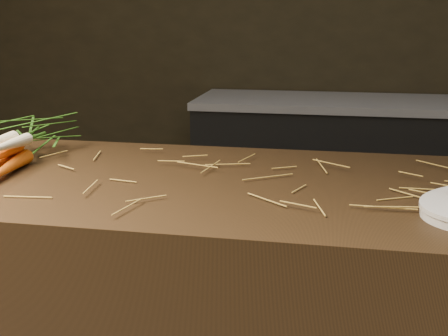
% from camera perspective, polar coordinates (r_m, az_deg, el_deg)
% --- Properties ---
extents(back_counter, '(1.82, 0.62, 0.84)m').
position_cam_1_polar(back_counter, '(3.24, 13.61, -0.60)').
color(back_counter, black).
rests_on(back_counter, ground).
extents(straw_bedding, '(1.40, 0.60, 0.02)m').
position_cam_1_polar(straw_bedding, '(1.30, 5.05, -1.17)').
color(straw_bedding, olive).
rests_on(straw_bedding, main_counter).
extents(root_veg_bunch, '(0.20, 0.56, 0.10)m').
position_cam_1_polar(root_veg_bunch, '(1.56, -20.58, 2.27)').
color(root_veg_bunch, '#EC5815').
rests_on(root_veg_bunch, main_counter).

